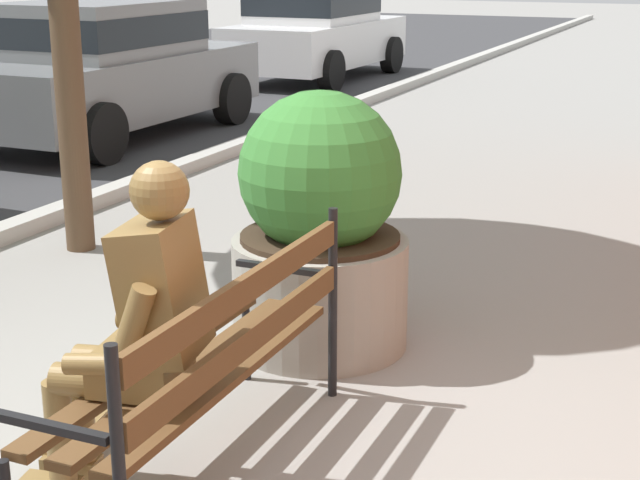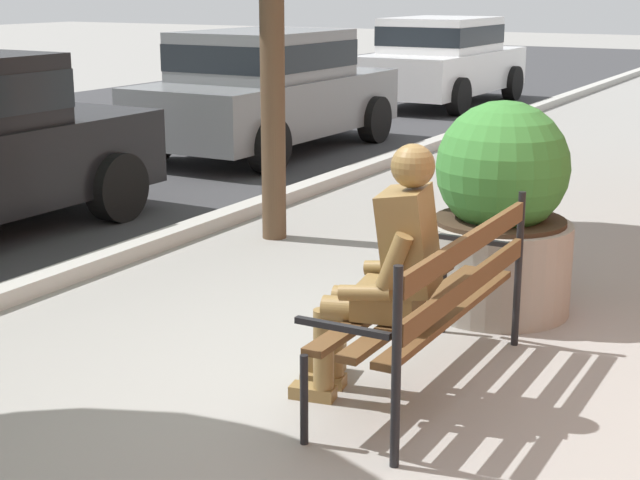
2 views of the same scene
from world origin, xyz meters
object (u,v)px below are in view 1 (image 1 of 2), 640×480
(park_bench, at_px, (212,353))
(parked_car_grey, at_px, (106,65))
(parked_car_white, at_px, (316,29))
(bronze_statue_seated, at_px, (131,337))
(concrete_planter, at_px, (320,229))

(park_bench, distance_m, parked_car_grey, 7.88)
(parked_car_white, bearing_deg, bronze_statue_seated, -158.93)
(park_bench, relative_size, parked_car_grey, 0.44)
(parked_car_grey, bearing_deg, bronze_statue_seated, -143.46)
(bronze_statue_seated, height_order, concrete_planter, concrete_planter)
(park_bench, xyz_separation_m, parked_car_grey, (6.14, 4.94, 0.30))
(park_bench, relative_size, concrete_planter, 1.28)
(concrete_planter, distance_m, parked_car_grey, 6.69)
(park_bench, xyz_separation_m, concrete_planter, (1.45, 0.17, 0.12))
(bronze_statue_seated, bearing_deg, concrete_planter, -1.49)
(bronze_statue_seated, xyz_separation_m, concrete_planter, (1.69, -0.04, -0.00))
(park_bench, distance_m, parked_car_white, 13.00)
(bronze_statue_seated, relative_size, parked_car_grey, 0.33)
(bronze_statue_seated, relative_size, concrete_planter, 0.97)
(bronze_statue_seated, bearing_deg, parked_car_grey, 36.54)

